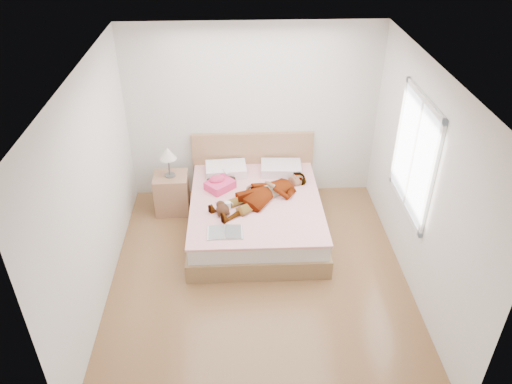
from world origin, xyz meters
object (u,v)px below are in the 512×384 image
magazine (225,232)px  nightstand (172,190)px  towel (219,184)px  woman (263,191)px  plush_toy (222,209)px  coffee_mug (228,205)px  bed (255,211)px  phone (226,172)px

magazine → nightstand: bearing=121.9°
nightstand → towel: bearing=-19.2°
magazine → woman: bearing=56.1°
plush_toy → towel: bearing=94.6°
plush_toy → coffee_mug: bearing=60.7°
towel → plush_toy: size_ratio=1.62×
bed → towel: bearing=155.4°
woman → magazine: size_ratio=3.51×
towel → magazine: bearing=-85.2°
bed → towel: bed is taller
woman → towel: bearing=-150.0°
towel → magazine: 1.02m
phone → plush_toy: size_ratio=0.35×
woman → nightstand: size_ratio=1.50×
plush_toy → nightstand: (-0.75, 0.86, -0.24)m
woman → plush_toy: 0.65m
coffee_mug → plush_toy: 0.15m
phone → magazine: (-0.01, -1.16, -0.18)m
plush_toy → magazine: bearing=-85.0°
magazine → nightstand: nightstand is taller
magazine → nightstand: (-0.79, 1.26, -0.18)m
magazine → phone: bearing=89.7°
towel → coffee_mug: size_ratio=3.75×
bed → plush_toy: (-0.44, -0.39, 0.31)m
coffee_mug → nightstand: size_ratio=0.12×
plush_toy → nightstand: 1.16m
towel → woman: bearing=-23.9°
towel → bed: bearing=-24.6°
towel → coffee_mug: (0.12, -0.49, -0.03)m
woman → nightstand: (-1.29, 0.51, -0.27)m
woman → bed: (-0.10, 0.04, -0.34)m
phone → towel: size_ratio=0.22×
magazine → nightstand: size_ratio=0.43×
towel → coffee_mug: bearing=-76.1°
towel → coffee_mug: 0.50m
phone → magazine: bearing=-126.4°
phone → towel: phone is taller
phone → nightstand: bearing=136.3°
towel → magazine: size_ratio=1.05×
towel → plush_toy: bearing=-85.4°
coffee_mug → phone: bearing=92.6°
woman → magazine: woman is taller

